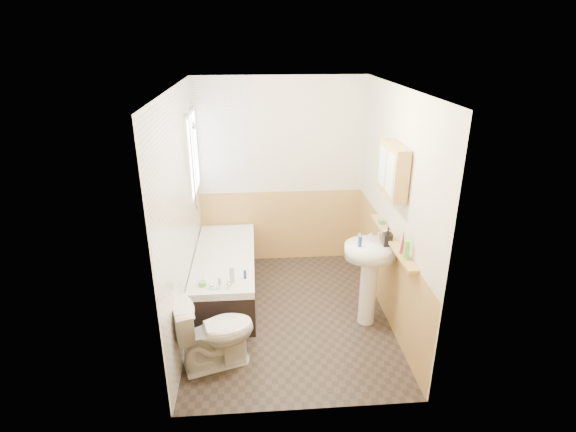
# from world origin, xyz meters

# --- Properties ---
(floor) EXTENTS (2.80, 2.80, 0.00)m
(floor) POSITION_xyz_m (0.00, 0.00, 0.00)
(floor) COLOR black
(floor) RESTS_ON ground
(ceiling) EXTENTS (2.80, 2.80, 0.00)m
(ceiling) POSITION_xyz_m (0.00, 0.00, 2.50)
(ceiling) COLOR white
(ceiling) RESTS_ON ground
(wall_back) EXTENTS (2.20, 0.02, 2.50)m
(wall_back) POSITION_xyz_m (0.00, 1.41, 1.25)
(wall_back) COLOR beige
(wall_back) RESTS_ON ground
(wall_front) EXTENTS (2.20, 0.02, 2.50)m
(wall_front) POSITION_xyz_m (0.00, -1.41, 1.25)
(wall_front) COLOR beige
(wall_front) RESTS_ON ground
(wall_left) EXTENTS (0.02, 2.80, 2.50)m
(wall_left) POSITION_xyz_m (-1.11, 0.00, 1.25)
(wall_left) COLOR beige
(wall_left) RESTS_ON ground
(wall_right) EXTENTS (0.02, 2.80, 2.50)m
(wall_right) POSITION_xyz_m (1.11, 0.00, 1.25)
(wall_right) COLOR beige
(wall_right) RESTS_ON ground
(wainscot_right) EXTENTS (0.01, 2.80, 1.00)m
(wainscot_right) POSITION_xyz_m (1.09, 0.00, 0.50)
(wainscot_right) COLOR tan
(wainscot_right) RESTS_ON wall_right
(wainscot_front) EXTENTS (2.20, 0.01, 1.00)m
(wainscot_front) POSITION_xyz_m (0.00, -1.39, 0.50)
(wainscot_front) COLOR tan
(wainscot_front) RESTS_ON wall_front
(wainscot_back) EXTENTS (2.20, 0.01, 1.00)m
(wainscot_back) POSITION_xyz_m (0.00, 1.39, 0.50)
(wainscot_back) COLOR tan
(wainscot_back) RESTS_ON wall_back
(tile_cladding_left) EXTENTS (0.01, 2.80, 2.50)m
(tile_cladding_left) POSITION_xyz_m (-1.09, 0.00, 1.25)
(tile_cladding_left) COLOR white
(tile_cladding_left) RESTS_ON wall_left
(tile_return_back) EXTENTS (0.75, 0.01, 1.50)m
(tile_return_back) POSITION_xyz_m (-0.73, 1.39, 1.75)
(tile_return_back) COLOR white
(tile_return_back) RESTS_ON wall_back
(window) EXTENTS (0.03, 0.79, 0.99)m
(window) POSITION_xyz_m (-1.06, 0.95, 1.65)
(window) COLOR white
(window) RESTS_ON wall_left
(bathtub) EXTENTS (0.70, 1.76, 0.69)m
(bathtub) POSITION_xyz_m (-0.73, 0.49, 0.28)
(bathtub) COLOR black
(bathtub) RESTS_ON floor
(shower_riser) EXTENTS (0.10, 0.08, 1.19)m
(shower_riser) POSITION_xyz_m (-1.04, 0.72, 1.73)
(shower_riser) COLOR silver
(shower_riser) RESTS_ON wall_left
(toilet) EXTENTS (0.84, 0.62, 0.74)m
(toilet) POSITION_xyz_m (-0.76, -0.76, 0.37)
(toilet) COLOR white
(toilet) RESTS_ON floor
(sink) EXTENTS (0.55, 0.45, 1.07)m
(sink) POSITION_xyz_m (0.84, -0.19, 0.68)
(sink) COLOR white
(sink) RESTS_ON floor
(pine_shelf) EXTENTS (0.10, 1.35, 0.03)m
(pine_shelf) POSITION_xyz_m (1.04, -0.22, 1.00)
(pine_shelf) COLOR tan
(pine_shelf) RESTS_ON wall_right
(medicine_cabinet) EXTENTS (0.14, 0.57, 0.51)m
(medicine_cabinet) POSITION_xyz_m (1.01, -0.14, 1.72)
(medicine_cabinet) COLOR tan
(medicine_cabinet) RESTS_ON wall_right
(foam_can) EXTENTS (0.07, 0.07, 0.19)m
(foam_can) POSITION_xyz_m (1.04, -0.66, 1.11)
(foam_can) COLOR #59C647
(foam_can) RESTS_ON pine_shelf
(green_bottle) EXTENTS (0.07, 0.07, 0.25)m
(green_bottle) POSITION_xyz_m (1.04, -0.55, 1.14)
(green_bottle) COLOR maroon
(green_bottle) RESTS_ON pine_shelf
(black_jar) EXTENTS (0.08, 0.08, 0.05)m
(black_jar) POSITION_xyz_m (1.04, 0.17, 1.04)
(black_jar) COLOR #388447
(black_jar) RESTS_ON pine_shelf
(soap_bottle) EXTENTS (0.09, 0.20, 0.09)m
(soap_bottle) POSITION_xyz_m (0.99, -0.23, 0.99)
(soap_bottle) COLOR black
(soap_bottle) RESTS_ON sink
(clear_bottle) EXTENTS (0.04, 0.04, 0.11)m
(clear_bottle) POSITION_xyz_m (0.71, -0.24, 1.00)
(clear_bottle) COLOR #19339E
(clear_bottle) RESTS_ON sink
(blue_gel) EXTENTS (0.05, 0.04, 0.18)m
(blue_gel) POSITION_xyz_m (-0.61, -0.17, 0.64)
(blue_gel) COLOR silver
(blue_gel) RESTS_ON bathtub
(cream_jar) EXTENTS (0.10, 0.10, 0.05)m
(cream_jar) POSITION_xyz_m (-0.91, -0.22, 0.57)
(cream_jar) COLOR #59C647
(cream_jar) RESTS_ON bathtub
(orange_bottle) EXTENTS (0.04, 0.04, 0.09)m
(orange_bottle) POSITION_xyz_m (-0.48, -0.09, 0.59)
(orange_bottle) COLOR navy
(orange_bottle) RESTS_ON bathtub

